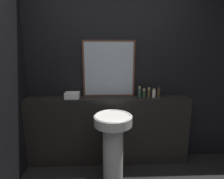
# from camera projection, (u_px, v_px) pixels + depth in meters

# --- Properties ---
(wall_back) EXTENTS (8.00, 0.06, 2.50)m
(wall_back) POSITION_uv_depth(u_px,v_px,m) (108.00, 75.00, 2.45)
(wall_back) COLOR black
(wall_back) RESTS_ON ground_plane
(vanity_counter) EXTENTS (2.23, 0.23, 0.95)m
(vanity_counter) POSITION_uv_depth(u_px,v_px,m) (108.00, 130.00, 2.47)
(vanity_counter) COLOR black
(vanity_counter) RESTS_ON ground_plane
(pedestal_sink) EXTENTS (0.44, 0.44, 0.86)m
(pedestal_sink) POSITION_uv_depth(u_px,v_px,m) (113.00, 142.00, 2.05)
(pedestal_sink) COLOR silver
(pedestal_sink) RESTS_ON ground_plane
(mirror) EXTENTS (0.71, 0.03, 0.77)m
(mirror) POSITION_uv_depth(u_px,v_px,m) (109.00, 69.00, 2.39)
(mirror) COLOR #563323
(mirror) RESTS_ON vanity_counter
(towel_stack) EXTENTS (0.19, 0.15, 0.08)m
(towel_stack) POSITION_uv_depth(u_px,v_px,m) (72.00, 95.00, 2.35)
(towel_stack) COLOR white
(towel_stack) RESTS_ON vanity_counter
(shampoo_bottle) EXTENTS (0.04, 0.04, 0.16)m
(shampoo_bottle) POSITION_uv_depth(u_px,v_px,m) (139.00, 92.00, 2.37)
(shampoo_bottle) COLOR #2D4C3D
(shampoo_bottle) RESTS_ON vanity_counter
(conditioner_bottle) EXTENTS (0.04, 0.04, 0.12)m
(conditioner_bottle) POSITION_uv_depth(u_px,v_px,m) (144.00, 94.00, 2.38)
(conditioner_bottle) COLOR #2D4C3D
(conditioner_bottle) RESTS_ON vanity_counter
(lotion_bottle) EXTENTS (0.05, 0.05, 0.14)m
(lotion_bottle) POSITION_uv_depth(u_px,v_px,m) (149.00, 93.00, 2.38)
(lotion_bottle) COLOR #4C3823
(lotion_bottle) RESTS_ON vanity_counter
(body_wash_bottle) EXTENTS (0.05, 0.05, 0.13)m
(body_wash_bottle) POSITION_uv_depth(u_px,v_px,m) (154.00, 93.00, 2.38)
(body_wash_bottle) COLOR white
(body_wash_bottle) RESTS_ON vanity_counter
(hand_soap_bottle) EXTENTS (0.04, 0.04, 0.16)m
(hand_soap_bottle) POSITION_uv_depth(u_px,v_px,m) (159.00, 92.00, 2.38)
(hand_soap_bottle) COLOR #4C3823
(hand_soap_bottle) RESTS_ON vanity_counter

